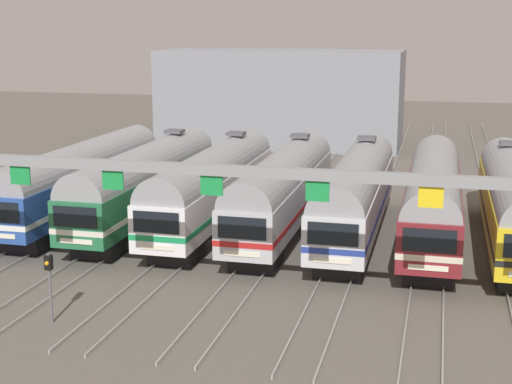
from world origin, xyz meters
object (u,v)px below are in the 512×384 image
at_px(commuter_train_blue, 82,177).
at_px(commuter_train_maroon, 433,195).
at_px(commuter_train_silver, 356,191).
at_px(yard_signal_mast, 49,275).
at_px(commuter_train_green, 146,180).
at_px(catenary_gantry, 212,190).
at_px(commuter_train_white, 213,184).
at_px(commuter_train_stainless, 283,188).

relative_size(commuter_train_blue, commuter_train_maroon, 1.00).
xyz_separation_m(commuter_train_silver, yard_signal_mast, (-10.43, -15.29, -0.66)).
bearing_deg(yard_signal_mast, commuter_train_silver, 55.69).
distance_m(commuter_train_green, commuter_train_maroon, 16.69).
xyz_separation_m(commuter_train_green, catenary_gantry, (8.34, -13.50, 2.75)).
bearing_deg(commuter_train_white, commuter_train_silver, 0.00).
bearing_deg(commuter_train_silver, yard_signal_mast, -124.31).
bearing_deg(catenary_gantry, commuter_train_blue, 132.85).
relative_size(commuter_train_blue, yard_signal_mast, 6.23).
bearing_deg(commuter_train_blue, commuter_train_silver, 0.01).
distance_m(commuter_train_blue, commuter_train_silver, 16.69).
relative_size(commuter_train_blue, commuter_train_silver, 1.00).
bearing_deg(commuter_train_white, commuter_train_stainless, 0.00).
relative_size(commuter_train_blue, commuter_train_stainless, 1.00).
bearing_deg(commuter_train_green, catenary_gantry, -58.28).
bearing_deg(commuter_train_silver, commuter_train_blue, -179.99).
bearing_deg(commuter_train_maroon, yard_signal_mast, -133.70).
bearing_deg(commuter_train_maroon, commuter_train_blue, 180.00).
relative_size(commuter_train_green, yard_signal_mast, 6.23).
xyz_separation_m(commuter_train_white, catenary_gantry, (4.17, -13.50, 2.75)).
relative_size(commuter_train_green, commuter_train_silver, 1.00).
height_order(commuter_train_maroon, catenary_gantry, catenary_gantry).
xyz_separation_m(commuter_train_blue, commuter_train_white, (8.34, 0.00, 0.00)).
distance_m(commuter_train_green, yard_signal_mast, 15.44).
relative_size(commuter_train_green, commuter_train_stainless, 1.00).
bearing_deg(commuter_train_maroon, catenary_gantry, -121.73).
bearing_deg(catenary_gantry, commuter_train_white, 107.18).
height_order(commuter_train_blue, commuter_train_green, commuter_train_green).
xyz_separation_m(commuter_train_blue, commuter_train_stainless, (12.52, 0.00, 0.00)).
bearing_deg(yard_signal_mast, commuter_train_white, 82.23).
height_order(commuter_train_white, commuter_train_maroon, commuter_train_white).
bearing_deg(yard_signal_mast, commuter_train_stainless, 67.73).
relative_size(commuter_train_blue, commuter_train_white, 1.00).
bearing_deg(commuter_train_maroon, commuter_train_silver, 179.94).
height_order(commuter_train_white, commuter_train_silver, same).
distance_m(commuter_train_silver, yard_signal_mast, 18.52).
distance_m(commuter_train_green, commuter_train_white, 4.17).
bearing_deg(commuter_train_white, catenary_gantry, -72.82).
bearing_deg(commuter_train_green, commuter_train_white, 0.00).
distance_m(commuter_train_blue, commuter_train_green, 4.17).
xyz_separation_m(commuter_train_blue, commuter_train_silver, (16.69, 0.00, 0.00)).
xyz_separation_m(commuter_train_green, commuter_train_maroon, (16.69, -0.00, -0.00)).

